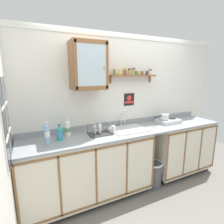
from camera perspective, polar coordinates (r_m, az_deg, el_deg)
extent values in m
plane|color=slate|center=(2.94, 10.03, -25.83)|extent=(6.24, 6.24, 0.00)
cube|color=silver|center=(2.95, 3.20, 0.45)|extent=(3.84, 0.05, 2.40)
cube|color=white|center=(2.91, 3.81, 23.10)|extent=(3.84, 0.02, 0.05)
cube|color=black|center=(2.93, -7.36, -24.85)|extent=(1.76, 0.53, 0.08)
cube|color=beige|center=(2.65, -7.43, -17.12)|extent=(1.80, 0.59, 0.86)
cube|color=brown|center=(2.23, -5.20, -11.88)|extent=(1.80, 0.01, 0.03)
cube|color=brown|center=(2.63, -4.84, -27.28)|extent=(1.80, 0.01, 0.03)
cube|color=brown|center=(2.31, -28.34, -23.46)|extent=(0.02, 0.01, 0.79)
cube|color=brown|center=(2.32, -16.30, -22.28)|extent=(0.02, 0.01, 0.79)
cube|color=brown|center=(2.41, -5.01, -20.33)|extent=(0.02, 0.01, 0.79)
cube|color=brown|center=(2.58, 4.85, -17.98)|extent=(0.02, 0.01, 0.79)
cube|color=brown|center=(2.81, 13.07, -15.57)|extent=(0.02, 0.01, 0.79)
cube|color=black|center=(3.75, 19.89, -16.59)|extent=(1.11, 0.53, 0.08)
cube|color=beige|center=(3.54, 20.80, -10.09)|extent=(1.13, 0.59, 0.86)
cube|color=brown|center=(3.23, 25.14, -5.28)|extent=(1.13, 0.01, 0.03)
cube|color=brown|center=(3.52, 23.97, -17.27)|extent=(1.13, 0.01, 0.03)
cube|color=brown|center=(2.97, 17.32, -14.18)|extent=(0.02, 0.01, 0.79)
cube|color=brown|center=(3.23, 22.34, -12.42)|extent=(0.02, 0.01, 0.79)
cube|color=brown|center=(3.50, 26.55, -10.85)|extent=(0.02, 0.01, 0.79)
cube|color=brown|center=(3.79, 30.09, -9.47)|extent=(0.02, 0.01, 0.79)
cube|color=gray|center=(2.75, 6.37, -5.90)|extent=(3.20, 0.62, 0.03)
cube|color=gray|center=(2.97, 3.48, -3.38)|extent=(3.20, 0.02, 0.08)
cube|color=silver|center=(2.74, 5.43, -5.49)|extent=(0.55, 0.42, 0.01)
cube|color=slate|center=(2.77, 5.38, -7.53)|extent=(0.46, 0.34, 0.01)
cube|color=slate|center=(2.90, 3.59, -5.63)|extent=(0.46, 0.01, 0.10)
cube|color=slate|center=(2.62, 7.42, -7.73)|extent=(0.46, 0.01, 0.10)
cylinder|color=#4C4C51|center=(2.77, 5.38, -7.57)|extent=(0.04, 0.04, 0.01)
cylinder|color=silver|center=(2.93, 3.01, -4.16)|extent=(0.05, 0.05, 0.02)
cylinder|color=silver|center=(2.90, 3.03, -2.28)|extent=(0.02, 0.02, 0.18)
torus|color=silver|center=(2.81, 3.86, -0.92)|extent=(0.18, 0.02, 0.18)
cylinder|color=silver|center=(2.95, 4.04, -3.40)|extent=(0.02, 0.02, 0.06)
cube|color=silver|center=(3.23, 17.68, -2.81)|extent=(0.38, 0.26, 0.06)
cylinder|color=#2D2D2D|center=(3.17, 16.28, -2.34)|extent=(0.15, 0.15, 0.01)
cylinder|color=#2D2D2D|center=(3.30, 18.64, -1.96)|extent=(0.15, 0.15, 0.01)
cylinder|color=black|center=(3.09, 17.92, -3.51)|extent=(0.03, 0.02, 0.03)
cylinder|color=black|center=(3.21, 20.29, -3.07)|extent=(0.03, 0.02, 0.03)
cylinder|color=silver|center=(3.16, 16.33, -1.47)|extent=(0.16, 0.16, 0.09)
torus|color=silver|center=(3.15, 16.38, -0.65)|extent=(0.17, 0.17, 0.01)
cylinder|color=black|center=(3.01, 14.54, -1.42)|extent=(0.19, 0.07, 0.02)
cylinder|color=#8CB7E0|center=(2.29, -20.05, -6.93)|extent=(0.06, 0.06, 0.23)
cone|color=#8CB7E0|center=(2.25, -20.29, -3.81)|extent=(0.06, 0.06, 0.03)
cylinder|color=white|center=(2.24, -20.33, -3.22)|extent=(0.03, 0.03, 0.02)
cylinder|color=white|center=(2.28, -20.07, -6.67)|extent=(0.06, 0.06, 0.06)
cylinder|color=teal|center=(2.37, -16.41, -6.90)|extent=(0.08, 0.08, 0.16)
cone|color=teal|center=(2.34, -16.55, -4.63)|extent=(0.07, 0.07, 0.03)
cylinder|color=#2D59B2|center=(2.33, -16.59, -3.99)|extent=(0.03, 0.03, 0.02)
cylinder|color=#3F8CCC|center=(2.37, -16.41, -6.87)|extent=(0.08, 0.08, 0.05)
cylinder|color=white|center=(2.48, -13.99, -5.46)|extent=(0.07, 0.07, 0.20)
cone|color=white|center=(2.45, -14.13, -2.88)|extent=(0.07, 0.07, 0.03)
cylinder|color=white|center=(2.44, -14.16, -2.31)|extent=(0.03, 0.03, 0.02)
cylinder|color=#4C9959|center=(2.48, -13.98, -5.53)|extent=(0.07, 0.07, 0.06)
cube|color=#333338|center=(2.53, -3.86, -6.94)|extent=(0.33, 0.22, 0.01)
cylinder|color=#4C4F54|center=(2.37, -6.32, -6.74)|extent=(0.01, 0.01, 0.11)
cylinder|color=#4C4F54|center=(2.48, 0.25, -5.80)|extent=(0.01, 0.01, 0.11)
cylinder|color=#4C4F54|center=(2.56, -7.89, -5.36)|extent=(0.01, 0.01, 0.11)
cylinder|color=#4C4F54|center=(2.66, -1.71, -4.55)|extent=(0.01, 0.01, 0.11)
cylinder|color=#4C4F54|center=(2.41, -2.97, -4.98)|extent=(0.30, 0.01, 0.01)
cylinder|color=#4C4F54|center=(2.59, -4.76, -3.75)|extent=(0.30, 0.01, 0.01)
cylinder|color=white|center=(2.48, -5.64, -5.43)|extent=(0.01, 0.14, 0.14)
cylinder|color=white|center=(2.51, -4.06, -5.22)|extent=(0.01, 0.14, 0.14)
cylinder|color=white|center=(2.58, 0.23, -5.59)|extent=(0.08, 0.08, 0.10)
torus|color=white|center=(2.54, -0.49, -5.70)|extent=(0.07, 0.03, 0.07)
cube|color=brown|center=(2.47, -7.67, 14.49)|extent=(0.46, 0.31, 0.63)
cube|color=silver|center=(2.32, -6.40, 14.67)|extent=(0.38, 0.01, 0.52)
cube|color=brown|center=(2.26, -11.55, 14.58)|extent=(0.04, 0.01, 0.59)
cube|color=brown|center=(2.40, -1.54, 14.66)|extent=(0.04, 0.01, 0.59)
cube|color=brown|center=(2.35, -6.57, 21.59)|extent=(0.44, 0.01, 0.05)
cube|color=brown|center=(2.33, -6.23, 7.68)|extent=(0.44, 0.01, 0.05)
sphere|color=olive|center=(2.37, -2.44, 13.93)|extent=(0.02, 0.02, 0.02)
cube|color=brown|center=(2.88, 6.79, 11.50)|extent=(0.81, 0.14, 0.02)
cube|color=brown|center=(2.75, -0.54, 10.26)|extent=(0.02, 0.03, 0.10)
cube|color=brown|center=(3.14, 12.05, 10.25)|extent=(0.02, 0.03, 0.10)
cylinder|color=#598C3F|center=(2.73, 0.83, 12.50)|extent=(0.04, 0.04, 0.07)
cylinder|color=red|center=(2.73, 0.83, 13.36)|extent=(0.04, 0.04, 0.02)
cylinder|color=#E0C659|center=(2.74, 2.50, 12.49)|extent=(0.04, 0.04, 0.07)
cylinder|color=white|center=(2.74, 2.51, 13.35)|extent=(0.05, 0.05, 0.02)
cylinder|color=brown|center=(2.79, 4.16, 12.62)|extent=(0.04, 0.04, 0.08)
cylinder|color=yellow|center=(2.80, 4.17, 13.62)|extent=(0.05, 0.05, 0.02)
cylinder|color=tan|center=(2.83, 5.58, 12.55)|extent=(0.04, 0.04, 0.08)
cylinder|color=black|center=(2.83, 5.60, 13.51)|extent=(0.04, 0.04, 0.02)
cylinder|color=tan|center=(2.87, 6.87, 12.65)|extent=(0.05, 0.05, 0.09)
cylinder|color=black|center=(2.87, 6.90, 13.72)|extent=(0.05, 0.05, 0.02)
cylinder|color=#598C3F|center=(2.93, 8.01, 12.29)|extent=(0.05, 0.05, 0.06)
cylinder|color=white|center=(2.93, 8.03, 13.02)|extent=(0.05, 0.05, 0.02)
cylinder|color=brown|center=(2.96, 9.65, 12.26)|extent=(0.04, 0.04, 0.06)
cylinder|color=white|center=(2.96, 9.67, 13.00)|extent=(0.05, 0.05, 0.02)
cylinder|color=#4C3326|center=(3.02, 11.16, 12.23)|extent=(0.04, 0.04, 0.06)
cylinder|color=white|center=(3.02, 11.20, 13.00)|extent=(0.04, 0.04, 0.02)
cylinder|color=silver|center=(3.09, 12.13, 12.25)|extent=(0.05, 0.05, 0.07)
cylinder|color=black|center=(3.09, 12.17, 13.05)|extent=(0.05, 0.05, 0.02)
cube|color=black|center=(2.95, 5.51, 4.04)|extent=(0.19, 0.01, 0.20)
cube|color=red|center=(2.95, 5.54, 3.15)|extent=(0.16, 0.00, 0.04)
cylinder|color=red|center=(2.94, 5.57, 4.51)|extent=(0.08, 0.00, 0.08)
cube|color=#262D38|center=(2.03, -30.91, -2.29)|extent=(0.01, 0.53, 0.84)
cube|color=white|center=(2.03, -31.19, -2.32)|extent=(0.02, 0.57, 0.88)
cube|color=white|center=(2.03, -30.74, -2.28)|extent=(0.01, 0.02, 0.84)
cube|color=white|center=(2.07, -30.30, -6.23)|extent=(0.01, 0.53, 0.02)
cube|color=white|center=(2.00, -31.20, 1.80)|extent=(0.01, 0.53, 0.02)
cylinder|color=#4C4C51|center=(3.13, 13.12, -18.92)|extent=(0.26, 0.26, 0.40)
torus|color=white|center=(3.04, 13.31, -15.68)|extent=(0.29, 0.29, 0.03)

